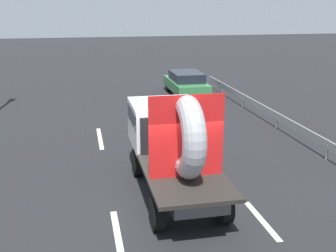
{
  "coord_description": "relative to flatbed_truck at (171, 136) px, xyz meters",
  "views": [
    {
      "loc": [
        -2.23,
        -10.4,
        5.31
      ],
      "look_at": [
        0.26,
        1.47,
        1.78
      ],
      "focal_mm": 45.37,
      "sensor_mm": 36.0,
      "label": 1
    }
  ],
  "objects": [
    {
      "name": "ground_plane",
      "position": [
        -0.26,
        -1.12,
        -1.59
      ],
      "size": [
        120.0,
        120.0,
        0.0
      ],
      "primitive_type": "plane",
      "color": "black"
    },
    {
      "name": "lane_dash_right_near",
      "position": [
        1.83,
        -2.54,
        -1.58
      ],
      "size": [
        0.16,
        2.07,
        0.01
      ],
      "primitive_type": "cube",
      "rotation": [
        0.0,
        0.0,
        1.57
      ],
      "color": "beige",
      "rests_on": "ground_plane"
    },
    {
      "name": "guardrail",
      "position": [
        5.86,
        7.03,
        -1.05
      ],
      "size": [
        0.1,
        15.86,
        0.71
      ],
      "color": "gray",
      "rests_on": "ground_plane"
    },
    {
      "name": "lane_dash_left_far",
      "position": [
        -1.83,
        5.16,
        -1.58
      ],
      "size": [
        0.16,
        2.83,
        0.01
      ],
      "primitive_type": "cube",
      "rotation": [
        0.0,
        0.0,
        1.57
      ],
      "color": "beige",
      "rests_on": "ground_plane"
    },
    {
      "name": "lane_dash_right_far",
      "position": [
        1.83,
        5.59,
        -1.58
      ],
      "size": [
        0.16,
        2.05,
        0.01
      ],
      "primitive_type": "cube",
      "rotation": [
        0.0,
        0.0,
        1.57
      ],
      "color": "beige",
      "rests_on": "ground_plane"
    },
    {
      "name": "flatbed_truck",
      "position": [
        0.0,
        0.0,
        0.0
      ],
      "size": [
        2.02,
        5.55,
        3.2
      ],
      "color": "black",
      "rests_on": "ground_plane"
    },
    {
      "name": "distant_sedan",
      "position": [
        3.66,
        12.51,
        -0.82
      ],
      "size": [
        1.86,
        4.35,
        1.42
      ],
      "color": "black",
      "rests_on": "ground_plane"
    },
    {
      "name": "lane_dash_left_near",
      "position": [
        -1.83,
        -2.48,
        -1.58
      ],
      "size": [
        0.16,
        2.35,
        0.01
      ],
      "primitive_type": "cube",
      "rotation": [
        0.0,
        0.0,
        1.57
      ],
      "color": "beige",
      "rests_on": "ground_plane"
    }
  ]
}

